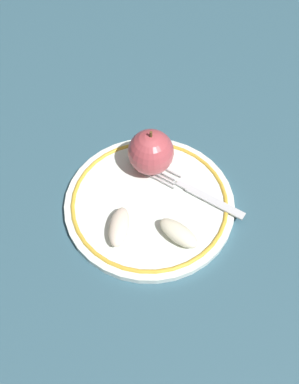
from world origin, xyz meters
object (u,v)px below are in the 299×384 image
at_px(plate, 150,203).
at_px(apple_slice_back, 119,227).
at_px(apple_red_whole, 151,152).
at_px(fork, 195,191).
at_px(apple_slice_front, 178,233).

height_order(plate, apple_slice_back, apple_slice_back).
bearing_deg(apple_slice_back, plate, -32.24).
relative_size(apple_red_whole, fork, 0.48).
bearing_deg(fork, apple_slice_front, 103.62).
relative_size(plate, apple_slice_front, 4.01).
relative_size(apple_slice_back, fork, 0.39).
height_order(plate, apple_slice_front, apple_slice_front).
bearing_deg(apple_slice_back, apple_red_whole, -14.01).
relative_size(plate, apple_red_whole, 3.23).
bearing_deg(plate, apple_slice_back, -122.73).
bearing_deg(plate, apple_red_whole, 94.79).
bearing_deg(apple_slice_front, plate, 163.94).
bearing_deg(plate, apple_slice_front, -50.55).
height_order(apple_red_whole, apple_slice_back, apple_red_whole).
bearing_deg(apple_slice_back, apple_slice_front, -89.97).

